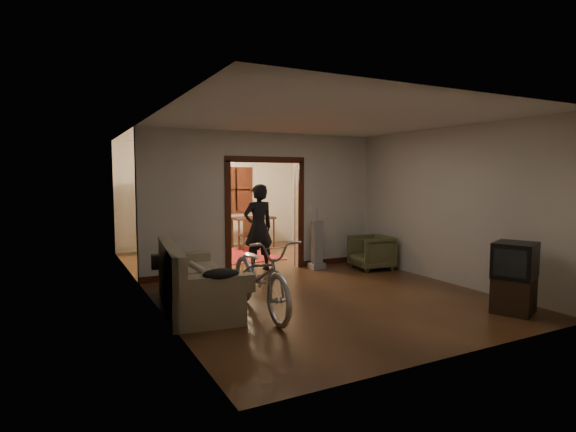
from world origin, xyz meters
TOP-DOWN VIEW (x-y plane):
  - floor at (0.00, 0.00)m, footprint 5.00×8.50m
  - ceiling at (0.00, 0.00)m, footprint 5.00×8.50m
  - wall_back at (0.00, 4.25)m, footprint 5.00×0.02m
  - wall_left at (-2.50, 0.00)m, footprint 0.02×8.50m
  - wall_right at (2.50, 0.00)m, footprint 0.02×8.50m
  - partition_wall at (0.00, 0.75)m, footprint 5.00×0.14m
  - door_casing at (0.00, 0.75)m, footprint 1.74×0.20m
  - far_window at (0.70, 4.21)m, footprint 0.98×0.06m
  - chandelier at (0.00, 2.50)m, footprint 0.24×0.24m
  - light_switch at (1.05, 0.68)m, footprint 0.08×0.01m
  - sofa at (-1.98, -1.25)m, footprint 1.18×2.17m
  - rolled_paper at (-1.88, -0.95)m, footprint 0.09×0.75m
  - jacket at (-1.93, -2.16)m, footprint 0.47×0.36m
  - bicycle at (-1.25, -1.88)m, footprint 0.81×2.09m
  - armchair at (2.02, -0.18)m, footprint 0.86×0.84m
  - tv_stand at (1.94, -3.51)m, footprint 0.71×0.68m
  - crt_tv at (1.94, -3.51)m, footprint 0.74×0.71m
  - vacuum at (1.02, 0.37)m, footprint 0.35×0.31m
  - person at (-0.14, 0.74)m, footprint 0.67×0.47m
  - oriental_rug at (0.11, 2.62)m, footprint 1.64×2.16m
  - locker at (-1.19, 3.74)m, footprint 1.05×0.79m
  - globe at (-1.19, 3.74)m, footprint 0.30×0.30m
  - desk at (0.92, 3.53)m, footprint 1.26×0.96m
  - desk_chair at (0.58, 3.10)m, footprint 0.42×0.42m

SIDE VIEW (x-z plane):
  - floor at x=0.00m, z-range -0.01..0.01m
  - oriental_rug at x=0.11m, z-range 0.00..0.02m
  - tv_stand at x=1.94m, z-range 0.00..0.50m
  - armchair at x=2.02m, z-range 0.00..0.70m
  - desk at x=0.92m, z-range 0.00..0.82m
  - desk_chair at x=0.58m, z-range 0.00..0.84m
  - sofa at x=-1.98m, z-range 0.00..0.95m
  - vacuum at x=1.02m, z-range 0.00..1.01m
  - rolled_paper at x=-1.88m, z-range 0.48..0.58m
  - bicycle at x=-1.25m, z-range 0.00..1.08m
  - jacket at x=-1.93m, z-range 0.61..0.75m
  - crt_tv at x=1.94m, z-range 0.50..1.00m
  - person at x=-0.14m, z-range 0.00..1.77m
  - locker at x=-1.19m, z-range 0.00..1.86m
  - door_casing at x=0.00m, z-range -0.06..2.26m
  - light_switch at x=1.05m, z-range 1.19..1.31m
  - wall_back at x=0.00m, z-range 0.00..2.80m
  - wall_left at x=-2.50m, z-range 0.00..2.80m
  - wall_right at x=2.50m, z-range 0.00..2.80m
  - partition_wall at x=0.00m, z-range 0.00..2.80m
  - far_window at x=0.70m, z-range 0.91..2.19m
  - globe at x=-1.19m, z-range 1.79..2.09m
  - chandelier at x=0.00m, z-range 2.23..2.47m
  - ceiling at x=0.00m, z-range 2.79..2.80m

